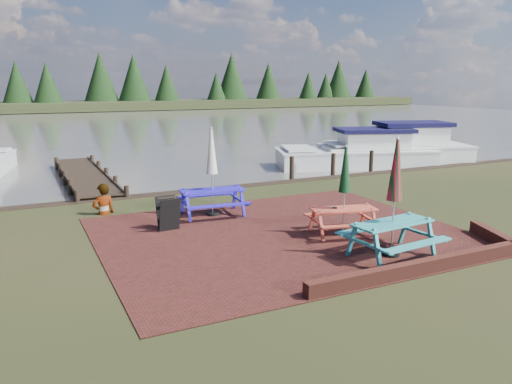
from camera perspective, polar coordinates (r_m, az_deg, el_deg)
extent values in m
plane|color=black|center=(11.99, 5.32, -6.15)|extent=(120.00, 120.00, 0.00)
cube|color=#381612|center=(12.81, 3.01, -4.84)|extent=(9.00, 7.50, 0.02)
cube|color=#4C1E16|center=(10.91, 19.40, -7.91)|extent=(6.00, 0.22, 0.30)
cube|color=#4C1E16|center=(13.43, 25.48, -4.62)|extent=(0.82, 1.77, 0.30)
cube|color=#46423C|center=(47.23, -18.69, 7.17)|extent=(120.00, 60.00, 0.02)
cube|color=black|center=(76.01, -21.62, 9.09)|extent=(120.00, 10.00, 1.20)
cube|color=teal|center=(11.42, 15.37, -3.40)|extent=(1.96, 0.91, 0.04)
cube|color=teal|center=(11.06, 17.97, -5.75)|extent=(1.91, 0.43, 0.04)
cube|color=teal|center=(11.99, 12.81, -4.04)|extent=(1.91, 0.43, 0.04)
cube|color=teal|center=(10.97, 12.27, -6.02)|extent=(0.24, 1.64, 0.78)
cube|color=teal|center=(12.12, 17.95, -4.57)|extent=(0.24, 1.64, 0.78)
cylinder|color=black|center=(11.64, 15.16, -6.85)|extent=(0.38, 0.38, 0.11)
cylinder|color=#B2B2B7|center=(11.29, 15.52, -0.78)|extent=(0.04, 0.04, 2.63)
cone|color=maroon|center=(11.17, 15.71, 2.38)|extent=(0.34, 0.34, 1.32)
cube|color=#C24831|center=(12.81, 9.99, -1.93)|extent=(1.74, 0.99, 0.04)
cube|color=#C24831|center=(12.33, 11.05, -3.81)|extent=(1.65, 0.58, 0.04)
cube|color=#C24831|center=(13.43, 8.93, -2.39)|extent=(1.65, 0.58, 0.04)
cube|color=#C24831|center=(12.64, 6.95, -3.60)|extent=(0.39, 1.40, 0.67)
cube|color=#C24831|center=(13.18, 12.78, -3.16)|extent=(0.39, 1.40, 0.67)
cylinder|color=black|center=(12.97, 9.88, -4.62)|extent=(0.33, 0.33, 0.09)
cylinder|color=#B2B2B7|center=(12.70, 10.06, 0.10)|extent=(0.03, 0.03, 2.28)
cone|color=black|center=(12.60, 10.16, 2.53)|extent=(0.29, 0.29, 1.14)
cube|color=#2517B3|center=(14.47, -5.02, 0.20)|extent=(1.90, 0.89, 0.04)
cube|color=#2517B3|center=(13.88, -4.25, -1.56)|extent=(1.85, 0.43, 0.04)
cube|color=#2517B3|center=(15.19, -5.69, -0.37)|extent=(1.85, 0.43, 0.04)
cube|color=#2517B3|center=(14.37, -8.06, -1.50)|extent=(0.24, 1.59, 0.76)
cube|color=#2517B3|center=(14.77, -2.01, -1.00)|extent=(0.24, 1.59, 0.76)
cylinder|color=black|center=(14.63, -4.97, -2.49)|extent=(0.37, 0.37, 0.10)
cylinder|color=#B2B2B7|center=(14.37, -5.06, 2.23)|extent=(0.04, 0.04, 2.55)
cone|color=silver|center=(14.27, -5.11, 4.65)|extent=(0.33, 0.33, 1.28)
cube|color=black|center=(13.08, -9.81, -2.62)|extent=(0.57, 0.26, 0.89)
cube|color=black|center=(13.36, -10.17, -2.32)|extent=(0.57, 0.26, 0.89)
cube|color=black|center=(13.12, -10.06, -0.64)|extent=(0.55, 0.08, 0.03)
cube|color=black|center=(21.66, -19.02, 1.95)|extent=(1.60, 9.00, 0.06)
cube|color=black|center=(21.58, -21.01, 1.90)|extent=(0.08, 9.00, 0.08)
cube|color=black|center=(21.75, -17.08, 2.25)|extent=(0.08, 9.00, 0.08)
cylinder|color=black|center=(17.23, -19.73, -1.42)|extent=(0.16, 0.16, 1.00)
cylinder|color=black|center=(17.45, -14.52, -0.91)|extent=(0.16, 0.16, 1.00)
cube|color=silver|center=(24.53, 11.24, 3.56)|extent=(7.78, 4.79, 0.98)
cube|color=silver|center=(24.45, 11.29, 4.74)|extent=(7.93, 4.88, 0.08)
cube|color=silver|center=(24.69, 13.29, 5.82)|extent=(3.51, 2.73, 0.83)
cube|color=black|center=(24.64, 13.35, 6.90)|extent=(4.00, 3.07, 0.18)
cube|color=silver|center=(23.72, 4.86, 5.01)|extent=(1.95, 2.48, 0.10)
cube|color=silver|center=(25.77, 15.54, 3.85)|extent=(7.64, 4.60, 1.11)
cube|color=silver|center=(25.69, 15.62, 5.12)|extent=(7.79, 4.70, 0.09)
cube|color=silver|center=(25.99, 17.44, 6.27)|extent=(3.44, 2.66, 0.94)
cube|color=black|center=(25.95, 17.52, 7.44)|extent=(3.91, 2.99, 0.20)
cube|color=silver|center=(24.70, 9.79, 5.45)|extent=(1.89, 2.46, 0.11)
imported|color=gray|center=(15.20, -17.20, 0.86)|extent=(0.72, 0.54, 1.81)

